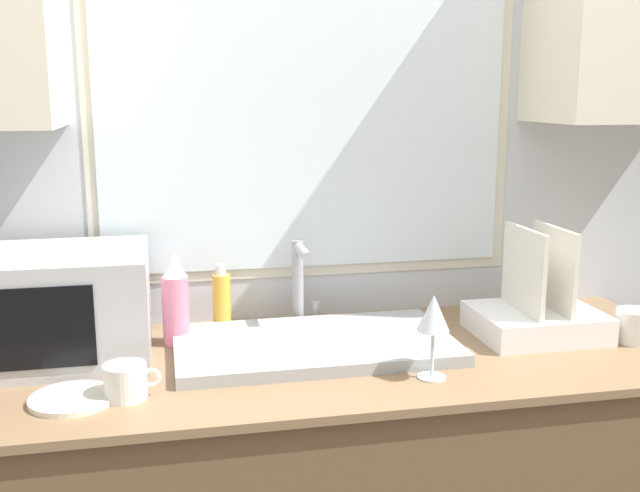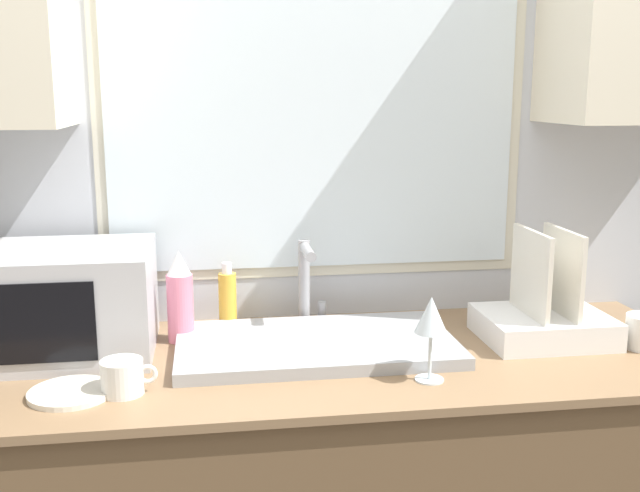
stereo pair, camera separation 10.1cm
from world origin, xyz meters
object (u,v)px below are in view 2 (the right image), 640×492
at_px(soap_bottle, 228,299).
at_px(wine_glass, 431,318).
at_px(mug_near_sink, 123,377).
at_px(faucet, 307,277).
at_px(microwave, 58,302).
at_px(spray_bottle, 180,298).
at_px(dish_rack, 544,318).

height_order(soap_bottle, wine_glass, wine_glass).
bearing_deg(mug_near_sink, faucet, 42.56).
bearing_deg(faucet, wine_glass, -63.56).
bearing_deg(faucet, microwave, -168.53).
bearing_deg(soap_bottle, spray_bottle, -144.10).
relative_size(faucet, soap_bottle, 1.29).
height_order(faucet, soap_bottle, faucet).
bearing_deg(spray_bottle, microwave, -170.66).
height_order(microwave, wine_glass, microwave).
bearing_deg(wine_glass, dish_rack, 31.31).
height_order(microwave, dish_rack, dish_rack).
distance_m(dish_rack, spray_bottle, 0.94).
bearing_deg(spray_bottle, wine_glass, -32.81).
height_order(microwave, mug_near_sink, microwave).
relative_size(dish_rack, soap_bottle, 1.75).
bearing_deg(dish_rack, faucet, 160.38).
xyz_separation_m(spray_bottle, soap_bottle, (0.12, 0.09, -0.03)).
height_order(spray_bottle, mug_near_sink, spray_bottle).
relative_size(dish_rack, mug_near_sink, 2.67).
xyz_separation_m(microwave, wine_glass, (0.85, -0.31, 0.01)).
xyz_separation_m(dish_rack, soap_bottle, (-0.81, 0.22, 0.02)).
distance_m(faucet, mug_near_sink, 0.62).
distance_m(microwave, spray_bottle, 0.30).
distance_m(soap_bottle, wine_glass, 0.63).
relative_size(spray_bottle, soap_bottle, 1.30).
height_order(dish_rack, mug_near_sink, dish_rack).
bearing_deg(mug_near_sink, spray_bottle, 71.42).
bearing_deg(spray_bottle, mug_near_sink, -108.58).
xyz_separation_m(spray_bottle, wine_glass, (0.56, -0.36, 0.03)).
height_order(dish_rack, soap_bottle, dish_rack).
distance_m(faucet, spray_bottle, 0.35).
bearing_deg(soap_bottle, faucet, -2.46).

